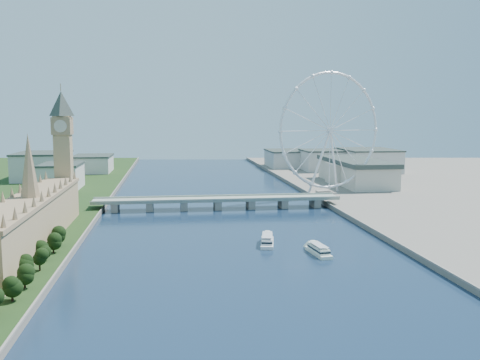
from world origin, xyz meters
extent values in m
plane|color=#1B2E4B|center=(0.00, 0.00, 0.00)|extent=(2000.00, 2000.00, 0.00)
cube|color=tan|center=(-128.00, 170.00, 17.00)|extent=(24.00, 200.00, 28.00)
cone|color=#937A59|center=(-128.00, 170.00, 53.00)|extent=(12.00, 12.00, 40.00)
cube|color=tan|center=(-128.00, 278.00, 43.00)|extent=(13.00, 13.00, 80.00)
cube|color=#937A59|center=(-128.00, 278.00, 75.00)|extent=(15.00, 15.00, 14.00)
pyramid|color=#2D3833|center=(-128.00, 278.00, 103.00)|extent=(20.02, 20.02, 20.00)
cube|color=gray|center=(0.00, 300.00, 8.50)|extent=(220.00, 22.00, 2.00)
cube|color=gray|center=(-90.00, 300.00, 3.75)|extent=(6.00, 20.00, 7.50)
cube|color=gray|center=(-60.00, 300.00, 3.75)|extent=(6.00, 20.00, 7.50)
cube|color=gray|center=(-30.00, 300.00, 3.75)|extent=(6.00, 20.00, 7.50)
cube|color=gray|center=(0.00, 300.00, 3.75)|extent=(6.00, 20.00, 7.50)
cube|color=gray|center=(30.00, 300.00, 3.75)|extent=(6.00, 20.00, 7.50)
cube|color=gray|center=(60.00, 300.00, 3.75)|extent=(6.00, 20.00, 7.50)
cube|color=gray|center=(90.00, 300.00, 3.75)|extent=(6.00, 20.00, 7.50)
torus|color=silver|center=(120.00, 355.00, 68.00)|extent=(113.60, 39.12, 118.60)
cylinder|color=silver|center=(120.00, 355.00, 68.00)|extent=(7.25, 6.61, 6.00)
cube|color=gray|center=(117.00, 365.00, 4.00)|extent=(14.00, 10.00, 2.00)
cube|color=beige|center=(-160.00, 430.00, 16.00)|extent=(40.00, 60.00, 26.00)
cube|color=beige|center=(-200.00, 520.00, 19.00)|extent=(60.00, 80.00, 32.00)
cube|color=beige|center=(-150.00, 600.00, 14.00)|extent=(50.00, 70.00, 22.00)
cube|color=beige|center=(180.00, 580.00, 17.00)|extent=(60.00, 60.00, 28.00)
cube|color=beige|center=(240.00, 560.00, 18.00)|extent=(70.00, 90.00, 30.00)
cube|color=beige|center=(140.00, 640.00, 15.00)|extent=(60.00, 80.00, 24.00)
camera|label=1|loc=(-41.38, -172.14, 84.69)|focal=40.00mm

